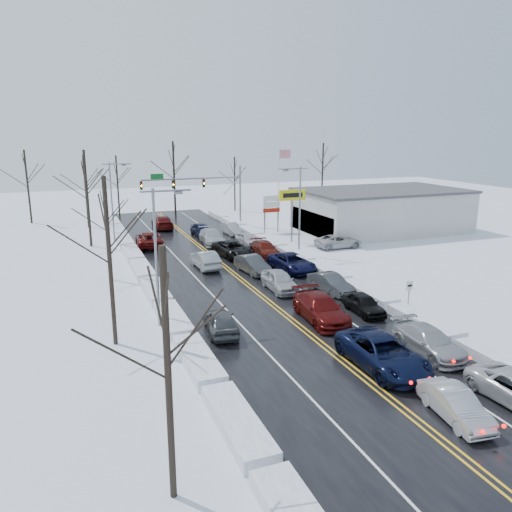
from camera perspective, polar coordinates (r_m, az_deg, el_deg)
name	(u,v)px	position (r m, az deg, el deg)	size (l,w,h in m)	color
ground	(257,293)	(39.50, 0.17, -4.21)	(160.00, 160.00, 0.00)	silver
road_surface	(249,286)	(41.27, -0.84, -3.40)	(14.00, 84.00, 0.01)	black
snow_bank_left	(157,296)	(39.41, -11.29, -4.54)	(1.57, 72.00, 0.64)	white
snow_bank_right	(329,276)	(44.38, 8.40, -2.30)	(1.57, 72.00, 0.64)	white
traffic_signal_mast	(203,186)	(65.56, -6.03, 7.94)	(13.28, 0.39, 8.00)	slate
tires_plus_sign	(292,199)	(56.85, 4.17, 6.55)	(3.20, 0.34, 6.00)	slate
used_vehicles_sign	(271,206)	(62.51, 1.77, 5.72)	(2.20, 0.22, 4.65)	slate
speed_limit_sign	(409,291)	(36.33, 17.10, -3.80)	(0.55, 0.09, 2.35)	slate
flagpole	(280,178)	(71.34, 2.75, 8.85)	(1.87, 1.20, 10.00)	silver
dealership_building	(381,210)	(65.68, 14.10, 5.12)	(20.40, 12.40, 5.30)	beige
streetlight_ne	(298,204)	(50.51, 4.82, 5.96)	(3.20, 0.25, 9.00)	slate
streetlight_sw	(159,246)	(32.17, -11.05, 1.09)	(3.20, 0.25, 9.00)	slate
streetlight_nw	(113,195)	(59.58, -16.01, 6.70)	(3.20, 0.25, 9.00)	slate
tree_left_a	(166,328)	(16.34, -10.26, -8.12)	(3.60, 3.60, 9.00)	#2D231C
tree_left_b	(107,230)	(29.49, -16.62, 2.91)	(4.00, 4.00, 10.00)	#2D231C
tree_left_c	(105,211)	(43.51, -16.85, 4.94)	(3.40, 3.40, 8.50)	#2D231C
tree_left_d	(86,180)	(57.19, -18.86, 8.25)	(4.20, 4.20, 10.50)	#2D231C
tree_left_e	(85,177)	(69.21, -18.99, 8.55)	(3.80, 3.80, 9.50)	#2D231C
tree_far_a	(26,172)	(75.23, -24.77, 8.68)	(4.00, 4.00, 10.00)	#2D231C
tree_far_b	(117,174)	(76.54, -15.61, 8.99)	(3.60, 3.60, 9.00)	#2D231C
tree_far_c	(174,164)	(75.71, -9.40, 10.32)	(4.40, 4.40, 11.00)	#2D231C
tree_far_d	(235,173)	(79.93, -2.46, 9.43)	(3.40, 3.40, 8.50)	#2D231C
tree_far_e	(323,162)	(86.76, 7.65, 10.61)	(4.20, 4.20, 10.50)	#2D231C
queued_car_1	(454,418)	(24.92, 21.68, -16.85)	(1.42, 4.08, 1.35)	#ADAFB6
queued_car_2	(382,368)	(28.41, 14.16, -12.26)	(2.84, 6.16, 1.71)	black
queued_car_3	(320,320)	(34.22, 7.36, -7.28)	(2.38, 5.85, 1.70)	#4F0B0A
queued_car_4	(280,290)	(40.11, 2.72, -3.94)	(1.90, 4.73, 1.61)	#ABAEB3
queued_car_5	(253,273)	(44.98, -0.39, -1.92)	(1.62, 4.65, 1.53)	#393B3D
queued_car_6	(233,257)	(50.70, -2.66, -0.09)	(2.62, 5.69, 1.58)	black
queued_car_7	(212,244)	(56.74, -5.06, 1.40)	(2.31, 5.69, 1.65)	#A5A8AD
queued_car_8	(202,237)	(60.74, -6.20, 2.22)	(1.90, 4.73, 1.61)	black
queued_car_11	(428,353)	(30.82, 19.05, -10.46)	(2.08, 5.12, 1.49)	#989B9F
queued_car_12	(363,313)	(36.01, 12.17, -6.39)	(1.63, 4.05, 1.38)	black
queued_car_13	(330,292)	(40.03, 8.49, -4.12)	(1.57, 4.51, 1.49)	#3F4245
queued_car_14	(292,271)	(45.71, 4.12, -1.69)	(2.62, 5.68, 1.58)	black
queued_car_15	(265,256)	(51.16, 1.06, 0.05)	(2.01, 4.93, 1.43)	#51120A
queued_car_16	(248,245)	(55.79, -0.97, 1.23)	(1.66, 4.12, 1.40)	#BBBBBD
queued_car_17	(232,234)	(61.77, -2.80, 2.48)	(1.48, 4.24, 1.40)	#97999E
oncoming_car_0	(205,268)	(46.81, -5.80, -1.36)	(1.71, 4.90, 1.62)	#999BA0
oncoming_car_1	(149,247)	(56.30, -12.09, 1.04)	(2.76, 6.00, 1.67)	#550E0B
oncoming_car_2	(163,228)	(66.63, -10.62, 3.11)	(2.35, 5.79, 1.68)	#4C0A0A
oncoming_car_3	(221,333)	(31.98, -3.99, -8.77)	(1.79, 4.46, 1.52)	#434649
parked_car_0	(338,248)	(55.36, 9.38, 0.95)	(2.40, 5.21, 1.45)	#B8B8BA
parked_car_1	(335,236)	(61.52, 9.02, 2.27)	(2.23, 5.49, 1.59)	black
parked_car_2	(308,231)	(63.94, 6.00, 2.82)	(1.80, 4.47, 1.52)	#3D3F42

